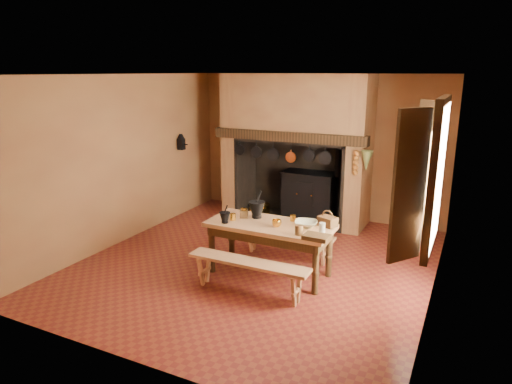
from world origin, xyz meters
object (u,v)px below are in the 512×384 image
(mixing_bowl, at_px, (306,224))
(wicker_basket, at_px, (327,221))
(iron_range, at_px, (309,195))
(coffee_grinder, at_px, (244,213))
(work_table, at_px, (270,232))
(bench_front, at_px, (248,269))

(mixing_bowl, height_order, wicker_basket, wicker_basket)
(iron_range, bearing_deg, coffee_grinder, -91.83)
(iron_range, bearing_deg, mixing_bowl, -71.60)
(mixing_bowl, bearing_deg, coffee_grinder, -178.51)
(iron_range, distance_m, coffee_grinder, 2.66)
(work_table, xyz_separation_m, bench_front, (0.00, -0.68, -0.30))
(mixing_bowl, xyz_separation_m, wicker_basket, (0.26, 0.14, 0.04))
(work_table, distance_m, bench_front, 0.74)
(iron_range, xyz_separation_m, work_table, (0.37, -2.71, 0.16))
(coffee_grinder, relative_size, mixing_bowl, 0.57)
(coffee_grinder, bearing_deg, work_table, -33.66)
(iron_range, distance_m, work_table, 2.74)
(work_table, height_order, mixing_bowl, mixing_bowl)
(coffee_grinder, xyz_separation_m, wicker_basket, (1.21, 0.17, 0.01))
(iron_range, relative_size, wicker_basket, 5.59)
(iron_range, distance_m, wicker_basket, 2.74)
(bench_front, distance_m, wicker_basket, 1.30)
(work_table, bearing_deg, wicker_basket, 18.15)
(mixing_bowl, bearing_deg, iron_range, 108.40)
(iron_range, xyz_separation_m, mixing_bowl, (0.87, -2.61, 0.32))
(iron_range, distance_m, mixing_bowl, 2.77)
(iron_range, height_order, work_table, iron_range)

